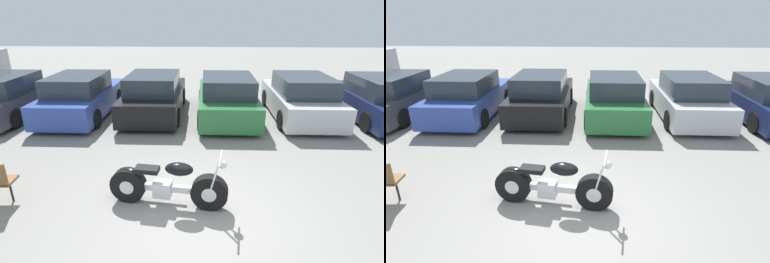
% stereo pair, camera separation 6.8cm
% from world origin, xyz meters
% --- Properties ---
extents(ground_plane, '(60.00, 60.00, 0.00)m').
position_xyz_m(ground_plane, '(0.00, 0.00, 0.00)').
color(ground_plane, gray).
extents(motorcycle, '(2.23, 0.72, 1.06)m').
position_xyz_m(motorcycle, '(-0.57, 0.40, 0.42)').
color(motorcycle, black).
rests_on(motorcycle, ground_plane).
extents(parked_car_dark_grey, '(1.96, 4.28, 1.48)m').
position_xyz_m(parked_car_dark_grey, '(-6.71, 5.52, 0.68)').
color(parked_car_dark_grey, '#3D3D42').
rests_on(parked_car_dark_grey, ground_plane).
extents(parked_car_blue, '(1.96, 4.28, 1.48)m').
position_xyz_m(parked_car_blue, '(-4.17, 5.64, 0.68)').
color(parked_car_blue, '#2D479E').
rests_on(parked_car_blue, ground_plane).
extents(parked_car_black, '(1.96, 4.28, 1.48)m').
position_xyz_m(parked_car_black, '(-1.64, 5.89, 0.68)').
color(parked_car_black, black).
rests_on(parked_car_black, ground_plane).
extents(parked_car_green, '(1.96, 4.28, 1.48)m').
position_xyz_m(parked_car_green, '(0.89, 5.65, 0.68)').
color(parked_car_green, '#286B38').
rests_on(parked_car_green, ground_plane).
extents(parked_car_silver, '(1.96, 4.28, 1.48)m').
position_xyz_m(parked_car_silver, '(3.42, 5.78, 0.68)').
color(parked_car_silver, '#BCBCC1').
rests_on(parked_car_silver, ground_plane).
extents(parked_car_navy, '(1.96, 4.28, 1.48)m').
position_xyz_m(parked_car_navy, '(5.95, 5.63, 0.68)').
color(parked_car_navy, '#19234C').
rests_on(parked_car_navy, ground_plane).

